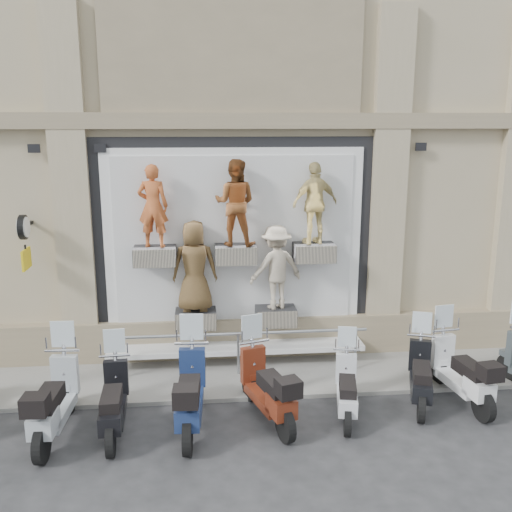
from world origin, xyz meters
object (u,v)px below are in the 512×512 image
object	(u,v)px
scooter_f	(267,374)
scooter_g	(347,378)
scooter_c	(54,387)
scooter_d	(113,388)
clock_sign_bracket	(24,235)
scooter_e	(190,379)
scooter_h	(421,364)
scooter_i	(461,360)
guard_rail	(238,355)

from	to	relation	value
scooter_f	scooter_g	xyz separation A→B (m)	(1.34, -0.01, -0.12)
scooter_c	scooter_d	bearing A→B (deg)	2.72
clock_sign_bracket	scooter_e	size ratio (longest dim) A/B	0.49
scooter_h	scooter_i	world-z (taller)	scooter_i
scooter_d	scooter_h	xyz separation A→B (m)	(5.19, 0.46, -0.01)
clock_sign_bracket	scooter_h	bearing A→B (deg)	-14.44
guard_rail	scooter_f	bearing A→B (deg)	-77.63
guard_rail	scooter_d	world-z (taller)	scooter_d
scooter_g	scooter_f	bearing A→B (deg)	-167.93
guard_rail	scooter_f	xyz separation A→B (m)	(0.36, -1.63, 0.35)
scooter_d	scooter_h	bearing A→B (deg)	2.17
clock_sign_bracket	scooter_d	xyz separation A→B (m)	(1.81, -2.26, -2.04)
scooter_h	scooter_c	bearing A→B (deg)	-156.85
scooter_h	scooter_e	bearing A→B (deg)	-154.86
guard_rail	clock_sign_bracket	bearing A→B (deg)	173.16
clock_sign_bracket	scooter_h	distance (m)	7.51
scooter_d	scooter_f	bearing A→B (deg)	0.84
scooter_h	scooter_g	bearing A→B (deg)	-148.62
scooter_g	scooter_i	distance (m)	2.13
scooter_g	scooter_i	size ratio (longest dim) A/B	0.87
scooter_c	scooter_e	size ratio (longest dim) A/B	0.98
scooter_h	scooter_d	bearing A→B (deg)	-156.08
scooter_h	clock_sign_bracket	bearing A→B (deg)	-175.59
guard_rail	scooter_c	distance (m)	3.51
guard_rail	scooter_g	distance (m)	2.38
scooter_d	scooter_g	world-z (taller)	scooter_d
scooter_d	scooter_e	world-z (taller)	scooter_e
clock_sign_bracket	scooter_g	size ratio (longest dim) A/B	0.60
scooter_g	scooter_h	distance (m)	1.43
scooter_d	scooter_i	world-z (taller)	scooter_i
clock_sign_bracket	scooter_i	world-z (taller)	clock_sign_bracket
guard_rail	scooter_e	bearing A→B (deg)	-116.64
clock_sign_bracket	scooter_d	size ratio (longest dim) A/B	0.55
scooter_d	scooter_g	xyz separation A→B (m)	(3.80, 0.15, -0.07)
scooter_e	scooter_g	xyz separation A→B (m)	(2.59, 0.13, -0.16)
clock_sign_bracket	scooter_f	size ratio (longest dim) A/B	0.51
scooter_c	scooter_g	distance (m)	4.70
scooter_h	scooter_i	size ratio (longest dim) A/B	0.94
scooter_d	guard_rail	bearing A→B (deg)	37.70
scooter_f	scooter_h	distance (m)	2.76
clock_sign_bracket	scooter_e	distance (m)	4.23
scooter_i	guard_rail	bearing A→B (deg)	152.72
scooter_i	scooter_f	bearing A→B (deg)	176.96
scooter_f	scooter_i	xyz separation A→B (m)	(3.45, 0.29, -0.02)
guard_rail	scooter_c	xyz separation A→B (m)	(-2.99, -1.79, 0.37)
scooter_i	scooter_h	bearing A→B (deg)	171.23
scooter_h	scooter_f	bearing A→B (deg)	-154.89
guard_rail	clock_sign_bracket	world-z (taller)	clock_sign_bracket
scooter_g	scooter_i	xyz separation A→B (m)	(2.11, 0.30, 0.10)
clock_sign_bracket	scooter_g	distance (m)	6.35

